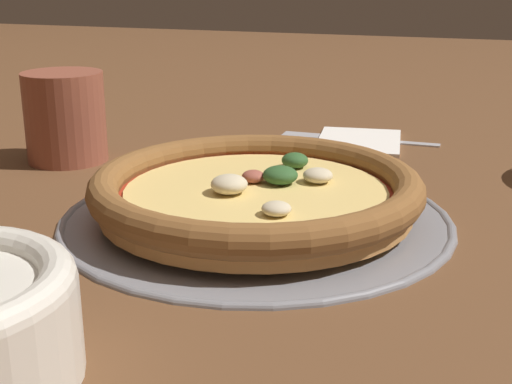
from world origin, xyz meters
name	(u,v)px	position (x,y,z in m)	size (l,w,h in m)	color
ground_plane	(256,220)	(0.00, 0.00, 0.00)	(3.00, 3.00, 0.00)	brown
pizza_tray	(256,215)	(0.00, 0.00, 0.00)	(0.32, 0.32, 0.01)	gray
pizza	(256,190)	(0.00, 0.00, 0.02)	(0.27, 0.27, 0.03)	#BC7F42
drinking_cup	(65,117)	(-0.11, -0.25, 0.05)	(0.08, 0.08, 0.09)	brown
napkin	(359,139)	(-0.28, 0.03, 0.00)	(0.13, 0.11, 0.01)	white
fork	(349,138)	(-0.29, 0.02, 0.00)	(0.02, 0.18, 0.00)	#B7B7BC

